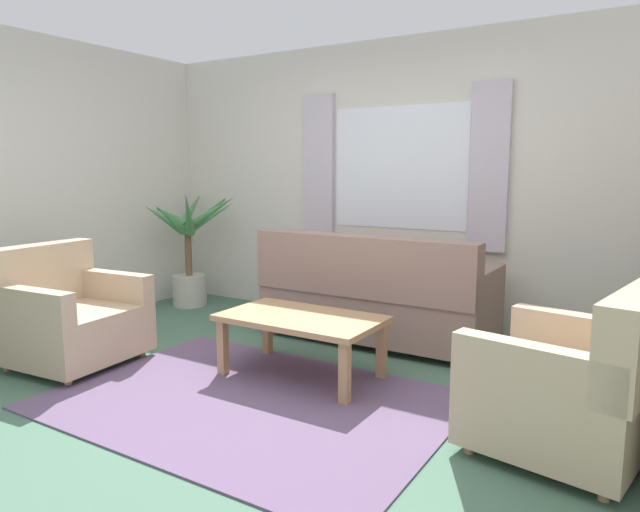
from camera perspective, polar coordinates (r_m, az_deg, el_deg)
name	(u,v)px	position (r m, az deg, el deg)	size (l,w,h in m)	color
ground_plane	(250,402)	(3.70, -7.03, -14.29)	(6.24, 6.24, 0.00)	#476B56
wall_back	(401,184)	(5.35, 8.10, 7.11)	(5.32, 0.12, 2.60)	silver
window_with_curtains	(398,168)	(5.28, 7.77, 8.72)	(1.98, 0.07, 1.40)	white
area_rug	(250,401)	(3.69, -7.03, -14.20)	(2.43, 1.74, 0.01)	#604C6B
couch	(374,299)	(4.79, 5.43, -4.26)	(1.90, 0.82, 0.92)	gray
armchair_left	(68,316)	(4.66, -23.85, -5.53)	(0.89, 0.90, 0.88)	tan
armchair_right	(574,387)	(3.21, 24.01, -11.82)	(0.95, 0.97, 0.88)	tan
coffee_table	(301,324)	(3.97, -1.87, -6.76)	(1.10, 0.64, 0.44)	#A87F56
potted_plant	(191,250)	(6.17, -12.77, 0.60)	(1.18, 1.12, 1.26)	#B7B2A8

